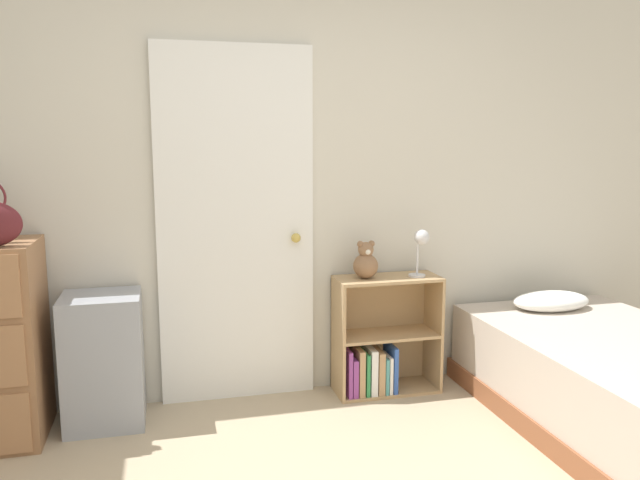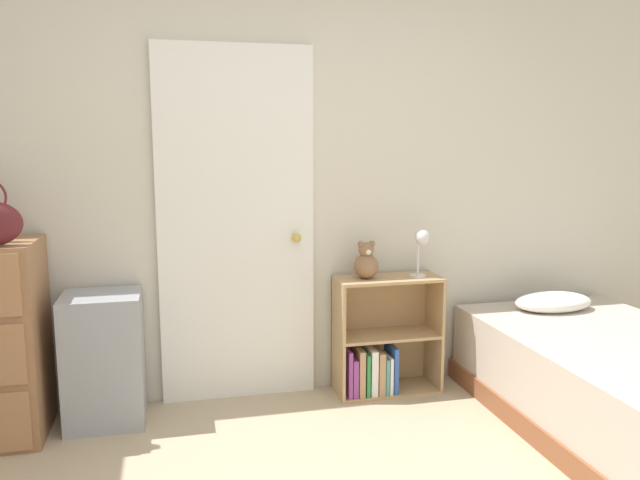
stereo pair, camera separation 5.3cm
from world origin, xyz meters
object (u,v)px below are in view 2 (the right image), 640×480
Objects in this scene: teddy_bear at (366,262)px; bookshelf at (379,348)px; storage_bin at (104,359)px; bed at (630,390)px; desk_lamp at (422,243)px.

bookshelf is at bearing 2.42° from teddy_bear.
teddy_bear is (-0.09, -0.00, 0.53)m from bookshelf.
bookshelf is at bearing 1.92° from storage_bin.
storage_bin is 1.57m from bookshelf.
desk_lamp is at bearing 136.14° from bed.
bed is (1.07, -0.84, -0.03)m from bookshelf.
storage_bin is 2.76m from bed.
storage_bin and bookshelf have the same top height.
teddy_bear is (1.48, 0.05, 0.45)m from storage_bin.
storage_bin is 1.89m from desk_lamp.
storage_bin is 3.15× the size of teddy_bear.
storage_bin is at bearing -178.08° from bookshelf.
bookshelf is at bearing 141.82° from bed.
teddy_bear is at bearing -177.58° from bookshelf.
bed is (1.16, -0.84, -0.56)m from teddy_bear.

